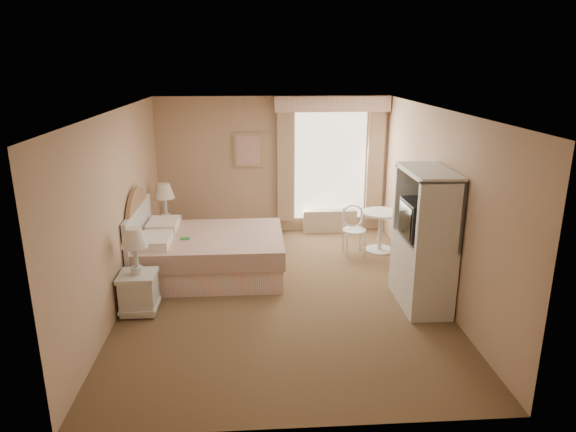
{
  "coord_description": "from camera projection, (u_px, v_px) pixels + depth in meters",
  "views": [
    {
      "loc": [
        -0.35,
        -6.5,
        3.08
      ],
      "look_at": [
        0.11,
        0.3,
        1.02
      ],
      "focal_mm": 32.0,
      "sensor_mm": 36.0,
      "label": 1
    }
  ],
  "objects": [
    {
      "name": "bed",
      "position": [
        204.0,
        252.0,
        7.64
      ],
      "size": [
        2.13,
        1.65,
        1.46
      ],
      "color": "#DC9F8F",
      "rests_on": "room"
    },
    {
      "name": "room",
      "position": [
        281.0,
        206.0,
        6.76
      ],
      "size": [
        4.21,
        5.51,
        2.51
      ],
      "color": "brown",
      "rests_on": "ground"
    },
    {
      "name": "cafe_chair",
      "position": [
        353.0,
        226.0,
        8.49
      ],
      "size": [
        0.41,
        0.41,
        0.81
      ],
      "rotation": [
        0.0,
        0.0,
        0.05
      ],
      "color": "silver",
      "rests_on": "room"
    },
    {
      "name": "window",
      "position": [
        331.0,
        161.0,
        9.34
      ],
      "size": [
        2.05,
        0.22,
        2.51
      ],
      "color": "white",
      "rests_on": "room"
    },
    {
      "name": "round_table",
      "position": [
        381.0,
        225.0,
        8.59
      ],
      "size": [
        0.65,
        0.65,
        0.69
      ],
      "color": "silver",
      "rests_on": "room"
    },
    {
      "name": "nightstand_near",
      "position": [
        138.0,
        282.0,
        6.46
      ],
      "size": [
        0.46,
        0.46,
        1.12
      ],
      "color": "white",
      "rests_on": "room"
    },
    {
      "name": "framed_art",
      "position": [
        248.0,
        150.0,
        9.24
      ],
      "size": [
        0.52,
        0.04,
        0.62
      ],
      "color": "tan",
      "rests_on": "room"
    },
    {
      "name": "nightstand_far",
      "position": [
        167.0,
        226.0,
        8.63
      ],
      "size": [
        0.47,
        0.47,
        1.14
      ],
      "color": "white",
      "rests_on": "room"
    },
    {
      "name": "armoire",
      "position": [
        423.0,
        250.0,
        6.62
      ],
      "size": [
        0.54,
        1.09,
        1.81
      ],
      "color": "white",
      "rests_on": "room"
    }
  ]
}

